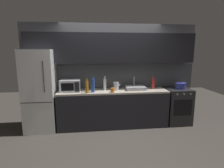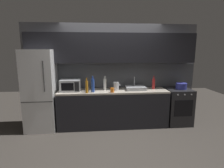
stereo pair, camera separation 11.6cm
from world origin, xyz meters
name	(u,v)px [view 2 (the right image)]	position (x,y,z in m)	size (l,w,h in m)	color
ground_plane	(117,144)	(0.00, 0.00, 0.00)	(10.00, 10.00, 0.00)	#3D3833
back_wall	(112,62)	(0.00, 1.20, 1.55)	(4.36, 0.44, 2.50)	slate
counter_run	(113,108)	(0.00, 0.90, 0.45)	(2.62, 0.60, 0.90)	black
refrigerator	(41,90)	(-1.69, 0.90, 0.93)	(0.68, 0.69, 1.87)	white
oven_range	(178,106)	(1.65, 0.90, 0.45)	(0.60, 0.62, 0.90)	#232326
microwave	(70,85)	(-1.01, 0.92, 1.04)	(0.46, 0.35, 0.27)	#A8AAAF
sink_basin	(135,88)	(0.55, 0.93, 0.94)	(0.48, 0.38, 0.30)	#ADAFB5
kettle	(116,86)	(0.08, 0.92, 1.00)	(0.17, 0.13, 0.22)	#B7BABF
wine_bottle_amber	(87,87)	(-0.62, 0.68, 1.04)	(0.07, 0.07, 0.34)	#B27019
wine_bottle_red	(154,84)	(1.01, 0.95, 1.04)	(0.07, 0.07, 0.33)	#A82323
wine_bottle_dark	(87,86)	(-0.62, 0.84, 1.03)	(0.08, 0.08, 0.33)	black
wine_bottle_blue	(93,85)	(-0.48, 0.76, 1.06)	(0.08, 0.08, 0.37)	#234299
wine_bottle_white	(105,84)	(-0.19, 0.95, 1.04)	(0.07, 0.07, 0.34)	silver
mug_orange	(112,90)	(-0.04, 0.69, 0.95)	(0.09, 0.09, 0.10)	orange
cooking_pot	(181,86)	(1.70, 0.90, 0.98)	(0.27, 0.27, 0.15)	#333899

